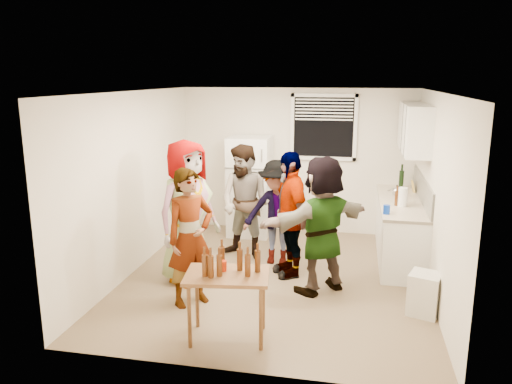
% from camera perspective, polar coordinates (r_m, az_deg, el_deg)
% --- Properties ---
extents(room, '(4.00, 4.50, 2.50)m').
position_cam_1_polar(room, '(6.92, 2.21, -9.81)').
color(room, silver).
rests_on(room, ground).
extents(window, '(1.12, 0.10, 1.06)m').
position_cam_1_polar(window, '(8.56, 7.72, 7.35)').
color(window, white).
rests_on(window, room).
extents(refrigerator, '(0.70, 0.70, 1.70)m').
position_cam_1_polar(refrigerator, '(8.56, -0.67, 0.68)').
color(refrigerator, white).
rests_on(refrigerator, ground).
extents(counter_lower, '(0.60, 2.20, 0.86)m').
position_cam_1_polar(counter_lower, '(7.81, 16.07, -4.26)').
color(counter_lower, white).
rests_on(counter_lower, ground).
extents(countertop, '(0.64, 2.22, 0.04)m').
position_cam_1_polar(countertop, '(7.69, 16.29, -1.06)').
color(countertop, beige).
rests_on(countertop, counter_lower).
extents(backsplash, '(0.03, 2.20, 0.36)m').
position_cam_1_polar(backsplash, '(7.68, 18.50, 0.30)').
color(backsplash, '#A4A196').
rests_on(backsplash, countertop).
extents(upper_cabinets, '(0.34, 1.60, 0.70)m').
position_cam_1_polar(upper_cabinets, '(7.72, 17.65, 6.98)').
color(upper_cabinets, white).
rests_on(upper_cabinets, room).
extents(kettle, '(0.26, 0.24, 0.18)m').
position_cam_1_polar(kettle, '(7.98, 15.77, -0.37)').
color(kettle, silver).
rests_on(kettle, countertop).
extents(paper_towel, '(0.13, 0.13, 0.27)m').
position_cam_1_polar(paper_towel, '(7.34, 16.36, -1.58)').
color(paper_towel, white).
rests_on(paper_towel, countertop).
extents(wine_bottle, '(0.08, 0.08, 0.30)m').
position_cam_1_polar(wine_bottle, '(8.48, 16.21, 0.37)').
color(wine_bottle, black).
rests_on(wine_bottle, countertop).
extents(beer_bottle_counter, '(0.05, 0.05, 0.21)m').
position_cam_1_polar(beer_bottle_counter, '(7.36, 15.72, -1.50)').
color(beer_bottle_counter, '#47230C').
rests_on(beer_bottle_counter, countertop).
extents(blue_cup, '(0.09, 0.09, 0.12)m').
position_cam_1_polar(blue_cup, '(6.88, 14.67, -2.44)').
color(blue_cup, '#0A31AC').
rests_on(blue_cup, countertop).
extents(picture_frame, '(0.02, 0.20, 0.17)m').
position_cam_1_polar(picture_frame, '(8.30, 17.50, 0.62)').
color(picture_frame, '#E5B84B').
rests_on(picture_frame, countertop).
extents(trash_bin, '(0.43, 0.43, 0.49)m').
position_cam_1_polar(trash_bin, '(6.18, 18.70, -10.94)').
color(trash_bin, beige).
rests_on(trash_bin, ground).
extents(serving_table, '(0.92, 0.68, 0.72)m').
position_cam_1_polar(serving_table, '(5.50, -3.21, -16.27)').
color(serving_table, brown).
rests_on(serving_table, ground).
extents(beer_bottle_table, '(0.06, 0.06, 0.22)m').
position_cam_1_polar(beer_bottle_table, '(5.14, -4.18, -9.54)').
color(beer_bottle_table, '#47230C').
rests_on(beer_bottle_table, serving_table).
extents(red_cup, '(0.08, 0.08, 0.11)m').
position_cam_1_polar(red_cup, '(5.26, -3.80, -8.97)').
color(red_cup, '#B62504').
rests_on(red_cup, serving_table).
extents(guest_grey, '(2.12, 1.78, 0.61)m').
position_cam_1_polar(guest_grey, '(6.94, -7.60, -9.85)').
color(guest_grey, gray).
rests_on(guest_grey, ground).
extents(guest_stripe, '(1.64, 1.57, 0.40)m').
position_cam_1_polar(guest_stripe, '(6.28, -7.28, -12.42)').
color(guest_stripe, '#141933').
rests_on(guest_stripe, ground).
extents(guest_back_left, '(1.31, 1.89, 0.65)m').
position_cam_1_polar(guest_back_left, '(7.67, -1.17, -7.44)').
color(guest_back_left, brown).
rests_on(guest_back_left, ground).
extents(guest_back_right, '(1.04, 1.57, 0.57)m').
position_cam_1_polar(guest_back_right, '(7.47, 2.39, -8.04)').
color(guest_back_right, '#3A3A3F').
rests_on(guest_back_right, ground).
extents(guest_black, '(2.00, 1.68, 0.42)m').
position_cam_1_polar(guest_black, '(7.07, 3.79, -9.31)').
color(guest_black, black).
rests_on(guest_black, ground).
extents(guest_orange, '(2.39, 2.40, 0.52)m').
position_cam_1_polar(guest_orange, '(6.62, 7.34, -11.03)').
color(guest_orange, '#C98847').
rests_on(guest_orange, ground).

